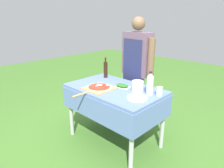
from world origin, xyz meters
name	(u,v)px	position (x,y,z in m)	size (l,w,h in m)	color
ground_plane	(114,140)	(0.00, 0.00, 0.00)	(12.00, 12.00, 0.00)	#477A2D
prep_table	(114,96)	(0.00, 0.00, 0.68)	(1.25, 0.77, 0.79)	#607AB7
person_cook	(137,65)	(-0.09, 0.57, 0.98)	(0.62, 0.25, 1.67)	#333D56
pizza_on_peel	(99,88)	(-0.11, -0.18, 0.80)	(0.34, 0.58, 0.05)	tan
oil_bottle	(106,69)	(-0.42, 0.25, 0.92)	(0.06, 0.06, 0.32)	black
water_bottle	(150,84)	(0.46, 0.11, 0.92)	(0.08, 0.08, 0.28)	silver
herb_container	(122,86)	(0.06, 0.08, 0.81)	(0.22, 0.17, 0.04)	silver
mixing_tub	(138,86)	(0.29, 0.11, 0.85)	(0.15, 0.15, 0.13)	silver
plate_stack	(137,98)	(0.43, -0.09, 0.80)	(0.23, 0.23, 0.02)	white
sauce_jar	(159,92)	(0.55, 0.17, 0.83)	(0.08, 0.08, 0.10)	silver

